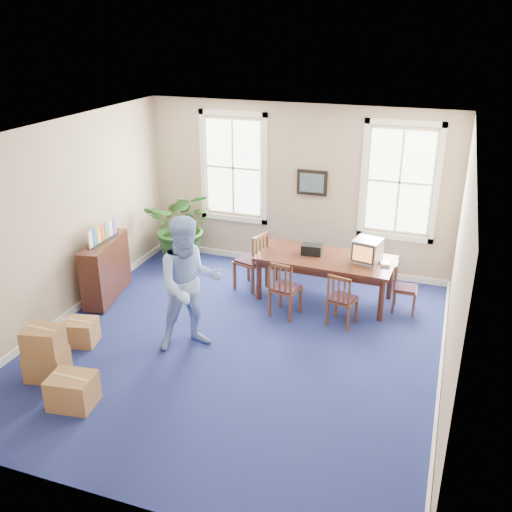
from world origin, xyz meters
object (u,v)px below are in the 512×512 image
(crt_tv, at_px, (367,250))
(credenza, at_px, (106,270))
(potted_plant, at_px, (183,225))
(cardboard_boxes, at_px, (62,351))
(conference_table, at_px, (325,278))
(man, at_px, (190,284))
(chair_near_left, at_px, (286,288))

(crt_tv, relative_size, credenza, 0.36)
(potted_plant, height_order, cardboard_boxes, potted_plant)
(credenza, height_order, cardboard_boxes, credenza)
(crt_tv, height_order, cardboard_boxes, crt_tv)
(crt_tv, bearing_deg, cardboard_boxes, -122.87)
(conference_table, relative_size, potted_plant, 1.49)
(crt_tv, height_order, man, man)
(conference_table, bearing_deg, man, -122.51)
(crt_tv, bearing_deg, potted_plant, -177.69)
(crt_tv, height_order, chair_near_left, crt_tv)
(credenza, distance_m, potted_plant, 2.01)
(man, bearing_deg, cardboard_boxes, -172.57)
(conference_table, xyz_separation_m, crt_tv, (0.69, 0.05, 0.60))
(credenza, xyz_separation_m, potted_plant, (0.58, 1.91, 0.27))
(man, relative_size, potted_plant, 1.30)
(conference_table, bearing_deg, credenza, -159.08)
(chair_near_left, height_order, credenza, credenza)
(chair_near_left, distance_m, cardboard_boxes, 3.62)
(man, xyz_separation_m, cardboard_boxes, (-1.32, -1.32, -0.62))
(conference_table, height_order, credenza, credenza)
(chair_near_left, height_order, man, man)
(crt_tv, distance_m, cardboard_boxes, 5.07)
(chair_near_left, relative_size, potted_plant, 0.63)
(crt_tv, xyz_separation_m, potted_plant, (-3.76, 0.63, -0.21))
(conference_table, relative_size, man, 1.14)
(conference_table, bearing_deg, cardboard_boxes, -126.67)
(potted_plant, bearing_deg, crt_tv, -9.49)
(credenza, bearing_deg, chair_near_left, -2.66)
(man, height_order, cardboard_boxes, man)
(conference_table, height_order, chair_near_left, chair_near_left)
(cardboard_boxes, bearing_deg, crt_tv, 45.33)
(cardboard_boxes, bearing_deg, potted_plant, 92.96)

